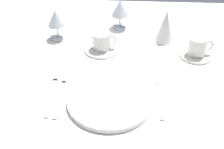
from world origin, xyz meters
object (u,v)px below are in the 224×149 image
object	(u,v)px
fork_outer	(61,94)
spoon_soup	(161,93)
coffee_cup_right	(198,46)
fork_inner	(52,92)
napkin_folded	(166,26)
coffee_cup_left	(102,40)
wine_glass_centre	(56,19)
dinner_plate	(110,100)
wine_glass_left	(120,9)

from	to	relation	value
fork_outer	spoon_soup	world-z (taller)	spoon_soup
coffee_cup_right	fork_inner	bearing A→B (deg)	-154.13
napkin_folded	coffee_cup_left	bearing A→B (deg)	-161.65
fork_inner	coffee_cup_left	bearing A→B (deg)	62.14
coffee_cup_right	napkin_folded	bearing A→B (deg)	138.04
wine_glass_centre	dinner_plate	bearing A→B (deg)	-57.49
coffee_cup_left	wine_glass_centre	distance (m)	0.22
fork_outer	wine_glass_centre	size ratio (longest dim) A/B	1.63
coffee_cup_right	wine_glass_left	xyz separation A→B (m)	(-0.31, 0.22, 0.05)
dinner_plate	fork_outer	xyz separation A→B (m)	(-0.17, 0.03, -0.01)
fork_outer	coffee_cup_left	xyz separation A→B (m)	(0.11, 0.28, 0.04)
dinner_plate	spoon_soup	xyz separation A→B (m)	(0.17, 0.05, -0.01)
coffee_cup_left	coffee_cup_right	size ratio (longest dim) A/B	1.03
fork_outer	coffee_cup_left	size ratio (longest dim) A/B	2.15
fork_outer	coffee_cup_right	bearing A→B (deg)	27.91
wine_glass_centre	fork_outer	bearing A→B (deg)	-76.97
dinner_plate	wine_glass_left	size ratio (longest dim) A/B	2.07
dinner_plate	fork_outer	bearing A→B (deg)	170.80
coffee_cup_right	napkin_folded	distance (m)	0.16
spoon_soup	fork_inner	bearing A→B (deg)	-177.42
dinner_plate	coffee_cup_left	size ratio (longest dim) A/B	2.80
spoon_soup	napkin_folded	world-z (taller)	napkin_folded
wine_glass_left	coffee_cup_left	bearing A→B (deg)	-108.56
dinner_plate	wine_glass_centre	xyz separation A→B (m)	(-0.25, 0.40, 0.08)
napkin_folded	dinner_plate	bearing A→B (deg)	-117.61
wine_glass_centre	wine_glass_left	xyz separation A→B (m)	(0.27, 0.11, 0.00)
spoon_soup	coffee_cup_left	xyz separation A→B (m)	(-0.22, 0.26, 0.04)
wine_glass_centre	wine_glass_left	distance (m)	0.29
fork_outer	napkin_folded	size ratio (longest dim) A/B	1.49
wine_glass_centre	wine_glass_left	bearing A→B (deg)	22.69
fork_inner	wine_glass_left	world-z (taller)	wine_glass_left
fork_inner	dinner_plate	bearing A→B (deg)	-9.74
dinner_plate	coffee_cup_left	bearing A→B (deg)	99.51
fork_outer	wine_glass_left	world-z (taller)	wine_glass_left
dinner_plate	coffee_cup_left	xyz separation A→B (m)	(-0.05, 0.31, 0.04)
coffee_cup_right	wine_glass_centre	size ratio (longest dim) A/B	0.74
fork_outer	wine_glass_left	distance (m)	0.52
napkin_folded	fork_outer	bearing A→B (deg)	-135.36
fork_outer	fork_inner	size ratio (longest dim) A/B	0.97
spoon_soup	dinner_plate	bearing A→B (deg)	-163.32
fork_inner	wine_glass_left	distance (m)	0.53
fork_inner	coffee_cup_left	size ratio (longest dim) A/B	2.23
fork_outer	wine_glass_centre	bearing A→B (deg)	103.03
dinner_plate	napkin_folded	xyz separation A→B (m)	(0.21, 0.40, 0.06)
dinner_plate	fork_inner	world-z (taller)	dinner_plate
dinner_plate	wine_glass_left	distance (m)	0.51
wine_glass_centre	napkin_folded	distance (m)	0.46
fork_inner	coffee_cup_right	size ratio (longest dim) A/B	2.29
fork_outer	coffee_cup_left	distance (m)	0.31
fork_inner	coffee_cup_left	xyz separation A→B (m)	(0.15, 0.28, 0.04)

